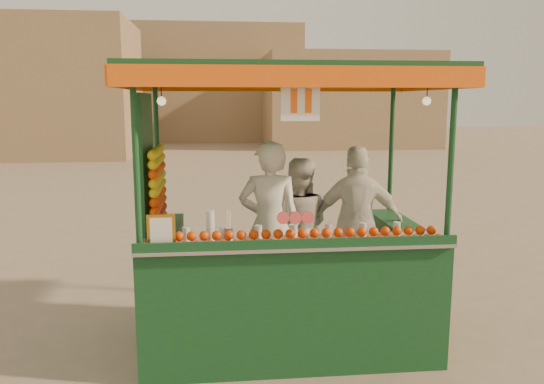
{
  "coord_description": "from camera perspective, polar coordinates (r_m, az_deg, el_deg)",
  "views": [
    {
      "loc": [
        -0.29,
        -5.56,
        2.5
      ],
      "look_at": [
        0.27,
        -0.15,
        1.57
      ],
      "focal_mm": 35.37,
      "sensor_mm": 36.0,
      "label": 1
    }
  ],
  "objects": [
    {
      "name": "vendor_left",
      "position": [
        5.61,
        -0.27,
        -3.55
      ],
      "size": [
        0.67,
        0.46,
        1.77
      ],
      "rotation": [
        0.0,
        0.0,
        3.08
      ],
      "color": "silver",
      "rests_on": "ground"
    },
    {
      "name": "ground",
      "position": [
        6.1,
        -2.79,
        -14.5
      ],
      "size": [
        90.0,
        90.0,
        0.0
      ],
      "primitive_type": "plane",
      "color": "#776755",
      "rests_on": "ground"
    },
    {
      "name": "vendor_middle",
      "position": [
        5.96,
        2.75,
        -3.81
      ],
      "size": [
        0.84,
        0.7,
        1.56
      ],
      "rotation": [
        0.0,
        0.0,
        2.98
      ],
      "color": "silver",
      "rests_on": "ground"
    },
    {
      "name": "juice_cart",
      "position": [
        5.49,
        0.8,
        -7.12
      ],
      "size": [
        3.11,
        2.01,
        2.82
      ],
      "color": "#0F3A1F",
      "rests_on": "ground"
    },
    {
      "name": "building_center",
      "position": [
        35.61,
        -8.88,
        11.2
      ],
      "size": [
        14.0,
        7.0,
        7.0
      ],
      "primitive_type": "cube",
      "color": "#8D6D50",
      "rests_on": "ground"
    },
    {
      "name": "building_right",
      "position": [
        30.44,
        8.01,
        9.61
      ],
      "size": [
        9.0,
        6.0,
        5.0
      ],
      "primitive_type": "cube",
      "color": "#8D6D50",
      "rests_on": "ground"
    },
    {
      "name": "building_left",
      "position": [
        27.0,
        -25.17,
        9.86
      ],
      "size": [
        10.0,
        6.0,
        6.0
      ],
      "primitive_type": "cube",
      "color": "#8D6D50",
      "rests_on": "ground"
    },
    {
      "name": "vendor_right",
      "position": [
        5.94,
        9.07,
        -3.27
      ],
      "size": [
        1.04,
        0.54,
        1.7
      ],
      "rotation": [
        0.0,
        0.0,
        3.01
      ],
      "color": "silver",
      "rests_on": "ground"
    }
  ]
}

